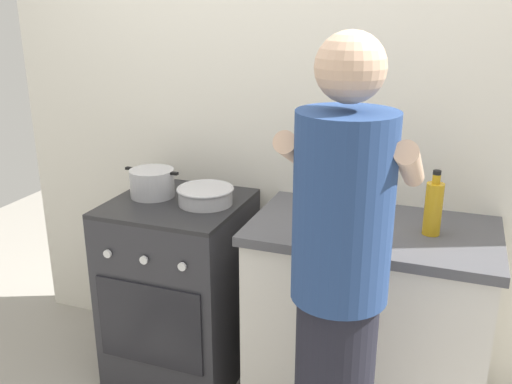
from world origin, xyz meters
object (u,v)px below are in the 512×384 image
pot (152,183)px  spice_bottle (363,222)px  oil_bottle (433,208)px  person (338,306)px  mixing_bowl (205,195)px  utensil_crock (336,188)px  stove_range (181,288)px

pot → spice_bottle: size_ratio=3.23×
oil_bottle → person: bearing=-111.3°
pot → mixing_bowl: pot is taller
spice_bottle → utensil_crock: bearing=125.6°
oil_bottle → utensil_crock: bearing=159.8°
mixing_bowl → person: person is taller
mixing_bowl → utensil_crock: (0.57, 0.14, 0.05)m
utensil_crock → stove_range: bearing=-167.5°
pot → oil_bottle: oil_bottle is taller
utensil_crock → spice_bottle: utensil_crock is taller
utensil_crock → pot: bearing=-171.3°
stove_range → person: bearing=-34.3°
utensil_crock → oil_bottle: 0.45m
mixing_bowl → oil_bottle: oil_bottle is taller
utensil_crock → spice_bottle: bearing=-54.4°
stove_range → spice_bottle: size_ratio=10.58×
pot → mixing_bowl: (0.28, -0.01, -0.02)m
stove_range → utensil_crock: (0.71, 0.16, 0.55)m
pot → person: (1.03, -0.63, -0.10)m
oil_bottle → person: 0.67m
pot → oil_bottle: bearing=-1.1°
stove_range → pot: bearing=169.1°
pot → utensil_crock: (0.85, 0.13, 0.03)m
stove_range → mixing_bowl: size_ratio=3.45×
pot → spice_bottle: (1.01, -0.10, -0.02)m
pot → person: person is taller
mixing_bowl → stove_range: bearing=-173.9°
utensil_crock → spice_bottle: (0.16, -0.23, -0.05)m
oil_bottle → mixing_bowl: bearing=179.3°
person → pot: bearing=148.4°
spice_bottle → person: bearing=-87.7°
utensil_crock → oil_bottle: bearing=-20.2°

